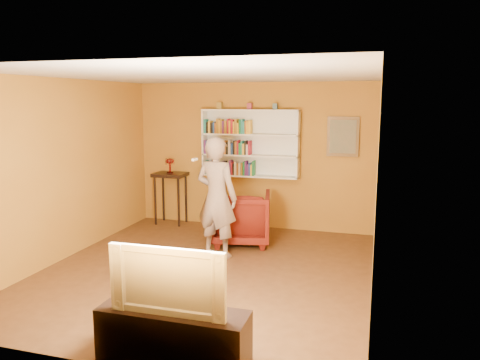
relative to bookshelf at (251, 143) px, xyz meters
name	(u,v)px	position (x,y,z in m)	size (l,w,h in m)	color
room_shell	(205,201)	(0.00, -2.41, -0.58)	(5.30, 5.80, 2.88)	#4B2E18
bookshelf	(251,143)	(0.00, 0.00, 0.00)	(1.80, 0.29, 1.23)	white
books_row_lower	(230,168)	(-0.38, -0.11, -0.46)	(0.95, 0.19, 0.27)	teal
books_row_middle	(227,148)	(-0.42, -0.10, -0.08)	(0.88, 0.19, 0.26)	#57256F
books_row_upper	(228,127)	(-0.40, -0.11, 0.30)	(0.89, 0.19, 0.27)	teal
ornament_left	(220,106)	(-0.59, -0.06, 0.68)	(0.09, 0.09, 0.13)	olive
ornament_centre	(250,106)	(-0.01, -0.06, 0.68)	(0.08, 0.08, 0.11)	#9B3346
ornament_right	(275,106)	(0.46, -0.06, 0.67)	(0.08, 0.08, 0.11)	#425E6E
framed_painting	(343,137)	(1.65, 0.05, 0.16)	(0.55, 0.05, 0.70)	brown
console_table	(170,182)	(-1.57, -0.16, -0.77)	(0.61, 0.47, 1.00)	black
ruby_lustre	(170,162)	(-1.57, -0.16, -0.39)	(0.17, 0.17, 0.28)	maroon
armchair	(241,217)	(0.11, -1.00, -1.15)	(0.94, 0.97, 0.88)	#450704
person	(217,197)	(-0.06, -1.75, -0.67)	(0.67, 0.44, 1.85)	#7C675A
game_remote	(195,159)	(-0.31, -2.00, -0.07)	(0.04, 0.15, 0.04)	white
tv_cabinet	(173,336)	(0.53, -4.66, -1.35)	(1.39, 0.42, 0.50)	black
television	(172,278)	(0.53, -4.66, -0.78)	(1.08, 0.14, 0.62)	black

